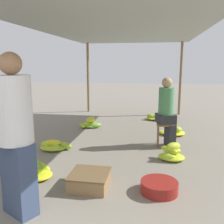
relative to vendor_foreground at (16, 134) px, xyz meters
name	(u,v)px	position (x,y,z in m)	size (l,w,h in m)	color
canopy_post_back_left	(88,78)	(-0.82, 5.96, 0.25)	(0.08, 0.08, 2.30)	olive
canopy_post_back_right	(181,79)	(2.22, 5.96, 0.25)	(0.08, 0.08, 2.30)	olive
canopy_tarp	(120,27)	(0.70, 2.75, 1.42)	(3.44, 6.81, 0.04)	#9EA399
vendor_foreground	(16,134)	(0.00, 0.00, 0.00)	(0.50, 0.50, 1.74)	#384766
stool	(165,128)	(1.65, 2.64, -0.53)	(0.34, 0.34, 0.47)	brown
vendor_seated	(167,111)	(1.67, 2.63, -0.18)	(0.43, 0.43, 1.37)	#2D2D33
basin_black	(159,187)	(1.51, 0.71, -0.83)	(0.48, 0.48, 0.15)	maroon
banana_pile_left_0	(55,146)	(-0.45, 2.05, -0.83)	(0.66, 0.45, 0.19)	yellow
banana_pile_left_1	(37,171)	(-0.23, 0.85, -0.80)	(0.45, 0.49, 0.28)	#7AB536
banana_pile_left_2	(90,124)	(-0.21, 3.77, -0.81)	(0.61, 0.42, 0.28)	#8DBD33
banana_pile_right_0	(173,131)	(1.88, 3.46, -0.82)	(0.58, 0.50, 0.22)	#A9C82E
banana_pile_right_1	(171,153)	(1.73, 1.86, -0.78)	(0.45, 0.37, 0.31)	#94BF32
banana_pile_right_2	(156,117)	(1.47, 5.03, -0.84)	(0.61, 0.61, 0.18)	#75B337
crate_near	(90,180)	(0.60, 0.69, -0.80)	(0.51, 0.51, 0.21)	olive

